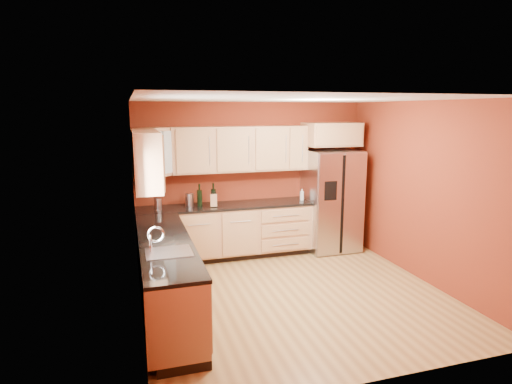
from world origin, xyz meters
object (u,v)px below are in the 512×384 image
(canister_left, at_px, (158,204))
(knife_block, at_px, (214,200))
(wine_bottle_a, at_px, (200,195))
(soap_dispenser, at_px, (302,195))
(refrigerator, at_px, (331,200))

(canister_left, xyz_separation_m, knife_block, (0.89, -0.01, 0.01))
(canister_left, distance_m, wine_bottle_a, 0.68)
(canister_left, height_order, wine_bottle_a, wine_bottle_a)
(knife_block, bearing_deg, canister_left, -168.15)
(canister_left, bearing_deg, soap_dispenser, 0.73)
(canister_left, relative_size, soap_dispenser, 0.95)
(knife_block, xyz_separation_m, soap_dispenser, (1.56, 0.05, -0.00))
(soap_dispenser, bearing_deg, canister_left, -179.27)
(knife_block, bearing_deg, refrigerator, 13.19)
(refrigerator, relative_size, knife_block, 8.63)
(wine_bottle_a, bearing_deg, soap_dispenser, -1.76)
(canister_left, xyz_separation_m, wine_bottle_a, (0.67, 0.09, 0.09))
(wine_bottle_a, distance_m, knife_block, 0.25)
(refrigerator, distance_m, soap_dispenser, 0.57)
(knife_block, bearing_deg, soap_dispenser, 14.48)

